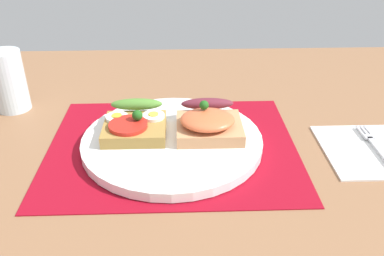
{
  "coord_description": "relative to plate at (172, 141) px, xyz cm",
  "views": [
    {
      "loc": [
        1.17,
        -52.88,
        33.57
      ],
      "look_at": [
        3.0,
        0.0,
        3.21
      ],
      "focal_mm": 38.23,
      "sensor_mm": 36.0,
      "label": 1
    }
  ],
  "objects": [
    {
      "name": "ground_plane",
      "position": [
        0.0,
        0.0,
        -2.61
      ],
      "size": [
        120.0,
        90.0,
        3.2
      ],
      "primitive_type": "cube",
      "color": "#895E3F"
    },
    {
      "name": "sandwich_egg_tomato",
      "position": [
        -5.71,
        1.76,
        2.13
      ],
      "size": [
        9.33,
        10.09,
        4.05
      ],
      "color": "olive",
      "rests_on": "plate"
    },
    {
      "name": "fork",
      "position": [
        30.57,
        -1.9,
        -0.25
      ],
      "size": [
        1.62,
        12.63,
        0.32
      ],
      "color": "#B7B7BC",
      "rests_on": "napkin"
    },
    {
      "name": "plate",
      "position": [
        0.0,
        0.0,
        0.0
      ],
      "size": [
        27.22,
        27.22,
        1.41
      ],
      "primitive_type": "cylinder",
      "color": "white",
      "rests_on": "placemat"
    },
    {
      "name": "drinking_glass",
      "position": [
        -28.43,
        13.77,
        4.35
      ],
      "size": [
        5.78,
        5.78,
        10.71
      ],
      "primitive_type": "cylinder",
      "color": "silver",
      "rests_on": "ground_plane"
    },
    {
      "name": "sandwich_salmon",
      "position": [
        5.51,
        1.12,
        2.58
      ],
      "size": [
        9.88,
        10.18,
        5.28
      ],
      "color": "tan",
      "rests_on": "plate"
    },
    {
      "name": "napkin",
      "position": [
        29.72,
        -2.36,
        -0.71
      ],
      "size": [
        14.04,
        14.7,
        0.6
      ],
      "primitive_type": "cube",
      "color": "white",
      "rests_on": "ground_plane"
    },
    {
      "name": "placemat",
      "position": [
        0.0,
        0.0,
        -0.86
      ],
      "size": [
        37.49,
        30.05,
        0.3
      ],
      "primitive_type": "cube",
      "color": "maroon",
      "rests_on": "ground_plane"
    }
  ]
}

